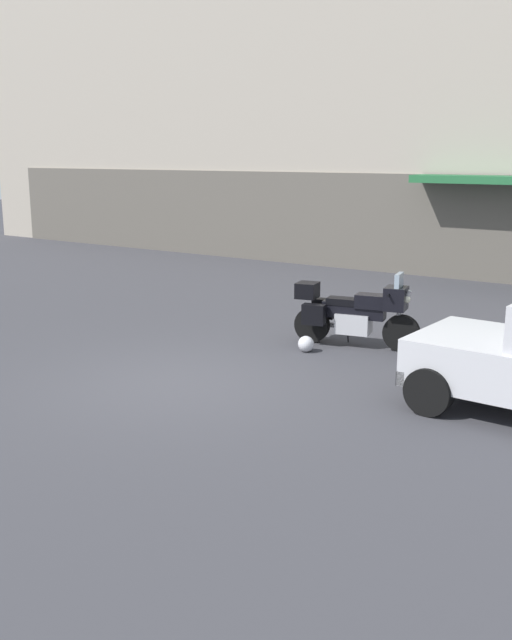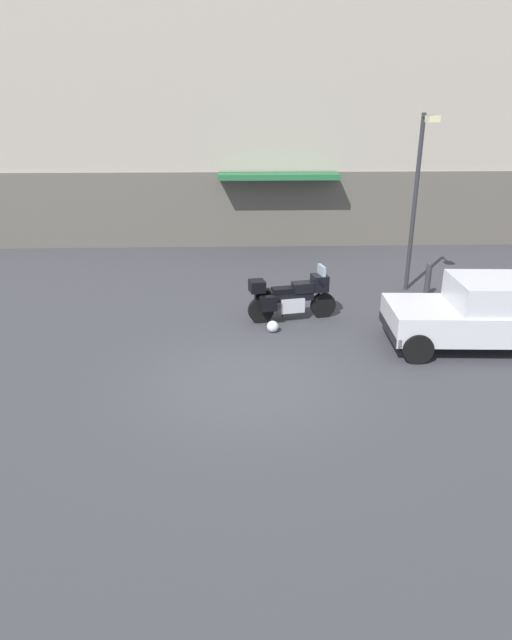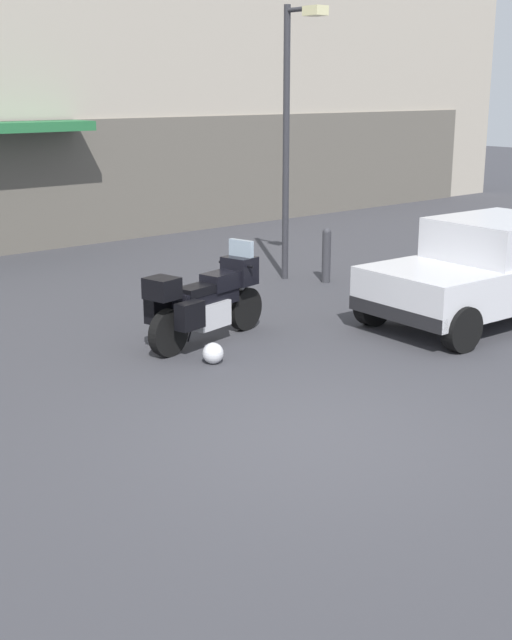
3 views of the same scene
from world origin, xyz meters
TOP-DOWN VIEW (x-y plane):
  - ground_plane at (0.00, 0.00)m, footprint 80.00×80.00m
  - motorcycle at (1.17, 3.38)m, footprint 2.24×0.98m
  - helmet at (0.68, 2.59)m, footprint 0.28×0.28m
  - car_sedan_far at (5.41, 1.56)m, footprint 4.65×2.12m
  - streetlamp_curbside at (4.82, 5.61)m, footprint 0.28×0.94m
  - bollard_curbside at (5.17, 5.02)m, footprint 0.16×0.16m

SIDE VIEW (x-z plane):
  - ground_plane at x=0.00m, z-range 0.00..0.00m
  - helmet at x=0.68m, z-range 0.00..0.28m
  - bollard_curbside at x=5.17m, z-range 0.03..1.05m
  - motorcycle at x=1.17m, z-range -0.06..1.30m
  - car_sedan_far at x=5.41m, z-range 0.00..1.56m
  - streetlamp_curbside at x=4.82m, z-range 0.52..5.39m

